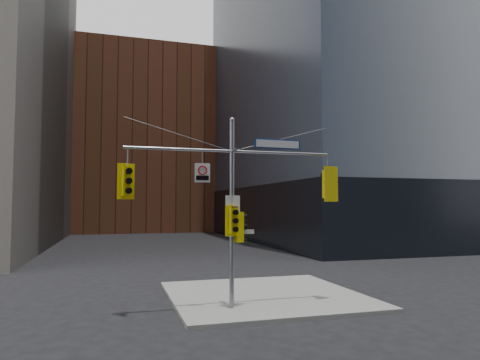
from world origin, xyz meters
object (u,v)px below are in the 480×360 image
traffic_light_pole_side (240,227)px  regulatory_sign_arm (202,172)px  signal_assembly (232,193)px  traffic_light_pole_front (234,221)px  street_sign_blade (278,144)px  traffic_light_west_arm (127,181)px  traffic_light_east_arm (328,184)px

traffic_light_pole_side → regulatory_sign_arm: 2.52m
signal_assembly → regulatory_sign_arm: 1.37m
traffic_light_pole_front → street_sign_blade: 3.52m
street_sign_blade → signal_assembly: bearing=178.3°
traffic_light_west_arm → traffic_light_pole_side: size_ratio=1.13×
traffic_light_pole_side → signal_assembly: bearing=85.6°
signal_assembly → traffic_light_pole_front: 1.08m
traffic_light_pole_side → street_sign_blade: 3.57m
traffic_light_pole_side → traffic_light_pole_front: bearing=123.9°
traffic_light_pole_front → regulatory_sign_arm: size_ratio=1.62×
traffic_light_west_arm → street_sign_blade: 5.91m
signal_assembly → street_sign_blade: 2.69m
traffic_light_west_arm → traffic_light_pole_side: bearing=-13.9°
regulatory_sign_arm → traffic_light_east_arm: bearing=4.5°
signal_assembly → street_sign_blade: size_ratio=4.16×
traffic_light_pole_side → traffic_light_west_arm: bearing=83.4°
traffic_light_pole_front → street_sign_blade: (1.86, 0.27, 2.98)m
street_sign_blade → regulatory_sign_arm: 3.23m
traffic_light_east_arm → street_sign_blade: size_ratio=0.74×
traffic_light_west_arm → regulatory_sign_arm: (2.70, -0.03, 0.37)m
traffic_light_west_arm → traffic_light_pole_front: traffic_light_west_arm is taller
traffic_light_east_arm → traffic_light_pole_front: bearing=-8.8°
traffic_light_pole_side → street_sign_blade: (1.54, -0.01, 3.23)m
signal_assembly → street_sign_blade: (1.86, 0.00, 1.93)m
traffic_light_west_arm → signal_assembly: bearing=-14.1°
traffic_light_pole_side → regulatory_sign_arm: regulatory_sign_arm is taller
traffic_light_pole_side → street_sign_blade: size_ratio=0.59×
traffic_light_pole_front → regulatory_sign_arm: regulatory_sign_arm is taller
signal_assembly → traffic_light_pole_front: (-0.00, -0.27, -1.04)m
traffic_light_pole_side → traffic_light_pole_front: size_ratio=0.98×
traffic_light_pole_side → regulatory_sign_arm: size_ratio=1.59×
regulatory_sign_arm → traffic_light_west_arm: bearing=-176.4°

